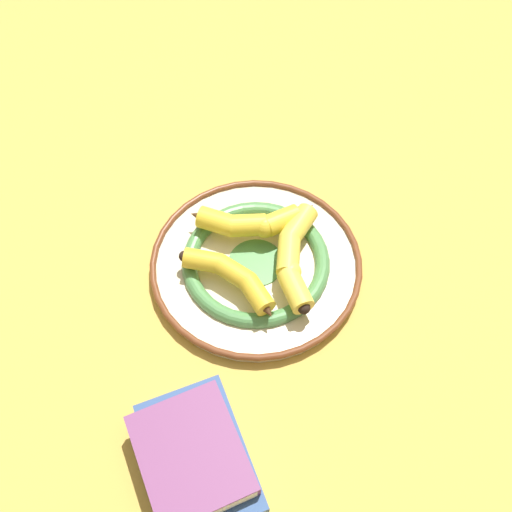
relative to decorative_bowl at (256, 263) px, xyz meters
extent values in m
plane|color=gold|center=(0.04, -0.03, -0.01)|extent=(2.80, 2.80, 0.00)
cylinder|color=beige|center=(0.00, 0.00, -0.01)|extent=(0.33, 0.33, 0.02)
torus|color=#4C894C|center=(0.00, 0.00, 0.01)|extent=(0.23, 0.23, 0.02)
cylinder|color=#4C894C|center=(0.00, 0.00, 0.00)|extent=(0.09, 0.09, 0.00)
torus|color=brown|center=(0.00, 0.00, 0.00)|extent=(0.34, 0.34, 0.01)
cylinder|color=yellow|center=(0.08, 0.04, 0.04)|extent=(0.06, 0.06, 0.04)
cylinder|color=yellow|center=(0.05, -0.01, 0.04)|extent=(0.05, 0.06, 0.04)
cylinder|color=yellow|center=(0.04, -0.06, 0.04)|extent=(0.04, 0.06, 0.04)
sphere|color=yellow|center=(0.06, 0.02, 0.04)|extent=(0.04, 0.04, 0.04)
sphere|color=yellow|center=(0.04, -0.03, 0.04)|extent=(0.04, 0.04, 0.04)
cone|color=#472D19|center=(0.10, 0.06, 0.04)|extent=(0.04, 0.04, 0.03)
sphere|color=black|center=(0.04, -0.09, 0.04)|extent=(0.02, 0.02, 0.02)
cylinder|color=yellow|center=(0.02, -0.08, 0.03)|extent=(0.07, 0.07, 0.03)
cylinder|color=yellow|center=(-0.03, -0.04, 0.03)|extent=(0.07, 0.06, 0.03)
cylinder|color=yellow|center=(-0.09, -0.03, 0.03)|extent=(0.07, 0.04, 0.03)
sphere|color=yellow|center=(0.00, -0.06, 0.03)|extent=(0.03, 0.03, 0.03)
sphere|color=yellow|center=(-0.06, -0.03, 0.03)|extent=(0.03, 0.03, 0.03)
cone|color=#472D19|center=(0.04, -0.11, 0.03)|extent=(0.04, 0.04, 0.03)
sphere|color=black|center=(-0.12, -0.02, 0.03)|extent=(0.02, 0.02, 0.02)
cylinder|color=gold|center=(-0.07, 0.03, 0.03)|extent=(0.06, 0.04, 0.03)
cylinder|color=gold|center=(-0.02, 0.05, 0.03)|extent=(0.06, 0.06, 0.03)
cylinder|color=gold|center=(0.02, 0.08, 0.03)|extent=(0.06, 0.06, 0.03)
sphere|color=gold|center=(-0.04, 0.03, 0.03)|extent=(0.03, 0.03, 0.03)
sphere|color=gold|center=(0.00, 0.06, 0.03)|extent=(0.03, 0.03, 0.03)
cone|color=#472D19|center=(-0.10, 0.03, 0.03)|extent=(0.03, 0.03, 0.02)
sphere|color=black|center=(0.03, 0.10, 0.03)|extent=(0.02, 0.02, 0.02)
cube|color=#2D4C84|center=(-0.25, 0.19, 0.00)|extent=(0.19, 0.13, 0.03)
cube|color=white|center=(-0.25, 0.19, 0.00)|extent=(0.18, 0.12, 0.03)
cube|color=#753D70|center=(-0.25, 0.20, 0.03)|extent=(0.15, 0.13, 0.03)
cube|color=white|center=(-0.25, 0.20, 0.03)|extent=(0.15, 0.12, 0.02)
camera|label=1|loc=(-0.47, 0.21, 0.80)|focal=42.00mm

